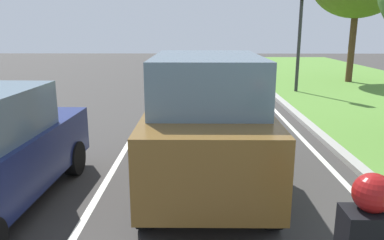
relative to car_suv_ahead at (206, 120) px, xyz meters
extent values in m
plane|color=#383533|center=(-1.10, 5.47, -1.17)|extent=(60.00, 60.00, 0.00)
cube|color=silver|center=(-1.80, 5.47, -1.16)|extent=(0.12, 32.00, 0.01)
cube|color=silver|center=(2.50, 5.47, -1.16)|extent=(0.12, 32.00, 0.01)
cube|color=#9E9B93|center=(3.00, 5.47, -1.11)|extent=(0.24, 48.00, 0.12)
cube|color=brown|center=(0.00, 0.04, -0.24)|extent=(1.92, 4.51, 1.10)
cube|color=slate|center=(0.00, -0.11, 0.71)|extent=(1.71, 2.71, 0.80)
cylinder|color=black|center=(-0.88, 1.57, -0.79)|extent=(0.22, 0.76, 0.76)
cylinder|color=black|center=(0.87, 1.57, -0.79)|extent=(0.22, 0.76, 0.76)
cylinder|color=black|center=(-0.87, -1.49, -0.79)|extent=(0.22, 0.76, 0.76)
cylinder|color=black|center=(0.88, -1.49, -0.79)|extent=(0.22, 0.76, 0.76)
cylinder|color=black|center=(-2.47, 0.41, -0.85)|extent=(0.24, 0.65, 0.64)
sphere|color=maroon|center=(1.05, -3.85, 0.43)|extent=(0.28, 0.28, 0.28)
cylinder|color=#2D2D2D|center=(4.13, 9.79, 1.26)|extent=(0.14, 0.14, 4.85)
cylinder|color=#4C331E|center=(7.58, 12.82, 0.53)|extent=(0.32, 0.32, 3.39)
camera|label=1|loc=(-0.18, -6.25, 1.54)|focal=35.05mm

